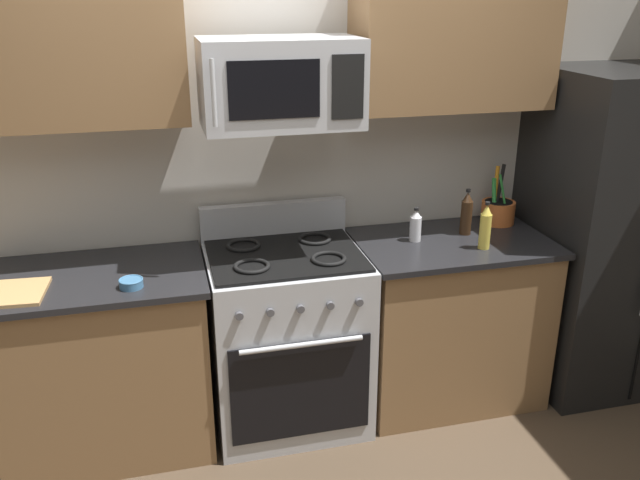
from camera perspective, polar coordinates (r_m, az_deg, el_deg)
wall_back at (r=3.47m, az=-4.43°, el=6.99°), size 8.00×0.10×2.60m
counter_left at (r=3.39m, az=-17.85°, el=-9.84°), size 0.98×0.65×0.91m
range_oven at (r=3.42m, az=-2.88°, el=-8.18°), size 0.76×0.69×1.09m
counter_right at (r=3.68m, az=10.88°, el=-6.63°), size 0.99×0.65×0.91m
refrigerator at (r=3.96m, az=23.61°, el=0.61°), size 0.81×0.76×1.75m
microwave at (r=3.04m, az=-3.43°, el=13.30°), size 0.71×0.44×0.39m
upper_cabinets_left at (r=3.13m, az=-20.88°, el=15.87°), size 0.97×0.34×0.74m
upper_cabinets_right at (r=3.43m, az=11.44°, el=17.12°), size 0.98×0.34×0.74m
utensil_crock at (r=3.78m, az=14.99°, el=2.46°), size 0.18×0.18×0.33m
cutting_board at (r=3.12m, az=-25.47°, el=-4.18°), size 0.36×0.29×0.02m
bottle_soy at (r=3.56m, az=12.44°, el=2.23°), size 0.06×0.06×0.24m
bottle_oil at (r=3.38m, az=13.98°, el=1.08°), size 0.06×0.06×0.24m
bottle_vinegar at (r=3.43m, az=8.19°, el=1.21°), size 0.06×0.06×0.18m
prep_bowl at (r=3.00m, az=-15.88°, el=-3.56°), size 0.10×0.10×0.04m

